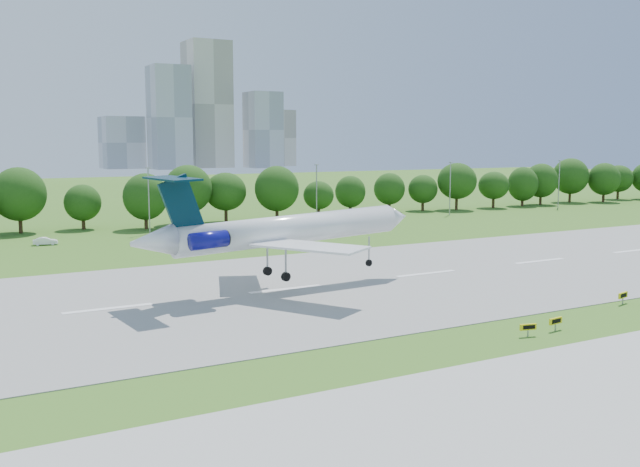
% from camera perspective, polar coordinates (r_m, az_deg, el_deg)
% --- Properties ---
extents(ground, '(600.00, 600.00, 0.00)m').
position_cam_1_polar(ground, '(74.50, 20.24, -6.20)').
color(ground, '#376219').
rests_on(ground, ground).
extents(runway, '(400.00, 45.00, 0.08)m').
position_cam_1_polar(runway, '(92.37, 8.47, -3.22)').
color(runway, gray).
rests_on(runway, ground).
extents(tree_line, '(288.40, 8.40, 10.40)m').
position_cam_1_polar(tree_line, '(150.07, -7.16, 3.24)').
color(tree_line, '#382314').
rests_on(tree_line, ground).
extents(light_poles, '(175.90, 0.25, 12.19)m').
position_cam_1_polar(light_poles, '(139.87, -6.60, 3.01)').
color(light_poles, gray).
rests_on(light_poles, ground).
extents(skyline, '(127.00, 52.00, 80.00)m').
position_cam_1_polar(skyline, '(464.70, -9.36, 8.97)').
color(skyline, '#B2B2B7').
rests_on(skyline, ground).
extents(airliner, '(36.04, 26.18, 12.16)m').
position_cam_1_polar(airliner, '(80.25, -3.47, 0.30)').
color(airliner, white).
rests_on(airliner, ground).
extents(taxi_sign_left, '(1.59, 0.52, 1.12)m').
position_cam_1_polar(taxi_sign_left, '(65.18, 16.31, -7.21)').
color(taxi_sign_left, gray).
rests_on(taxi_sign_left, ground).
extents(taxi_sign_centre, '(1.69, 0.41, 1.18)m').
position_cam_1_polar(taxi_sign_centre, '(67.87, 18.34, -6.67)').
color(taxi_sign_centre, gray).
rests_on(taxi_sign_centre, ground).
extents(taxi_sign_right, '(1.76, 0.61, 1.24)m').
position_cam_1_polar(taxi_sign_right, '(81.16, 23.08, -4.58)').
color(taxi_sign_right, gray).
rests_on(taxi_sign_right, ground).
extents(service_vehicle_a, '(4.01, 1.88, 1.27)m').
position_cam_1_polar(service_vehicle_a, '(125.12, -21.12, -0.58)').
color(service_vehicle_a, white).
rests_on(service_vehicle_a, ground).
extents(service_vehicle_b, '(3.71, 2.27, 1.18)m').
position_cam_1_polar(service_vehicle_b, '(139.42, -8.54, 0.59)').
color(service_vehicle_b, silver).
rests_on(service_vehicle_b, ground).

